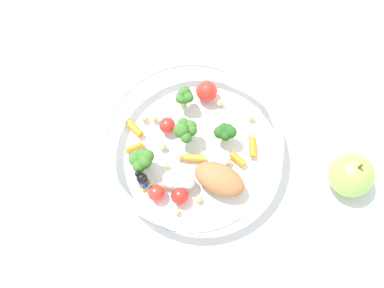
{
  "coord_description": "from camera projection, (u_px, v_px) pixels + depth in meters",
  "views": [
    {
      "loc": [
        -0.21,
        0.12,
        0.65
      ],
      "look_at": [
        -0.01,
        -0.01,
        0.03
      ],
      "focal_mm": 43.12,
      "sensor_mm": 36.0,
      "label": 1
    }
  ],
  "objects": [
    {
      "name": "ground_plane",
      "position": [
        186.0,
        149.0,
        0.69
      ],
      "size": [
        2.4,
        2.4,
        0.0
      ],
      "primitive_type": "plane",
      "color": "white"
    },
    {
      "name": "food_container",
      "position": [
        192.0,
        147.0,
        0.66
      ],
      "size": [
        0.26,
        0.26,
        0.06
      ],
      "color": "white",
      "rests_on": "ground_plane"
    },
    {
      "name": "loose_apple",
      "position": [
        351.0,
        175.0,
        0.64
      ],
      "size": [
        0.06,
        0.06,
        0.08
      ],
      "color": "#8CB74C",
      "rests_on": "ground_plane"
    }
  ]
}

